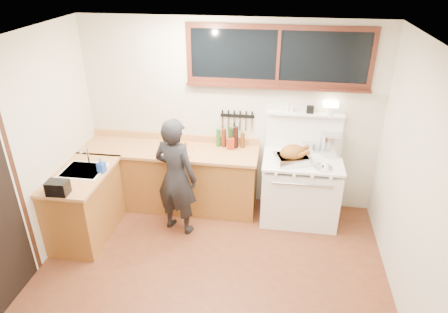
% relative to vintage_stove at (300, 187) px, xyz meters
% --- Properties ---
extents(ground_plane, '(4.00, 3.50, 0.02)m').
position_rel_vintage_stove_xyz_m(ground_plane, '(-1.00, -1.41, -0.48)').
color(ground_plane, '#552916').
extents(room_shell, '(4.10, 3.60, 2.65)m').
position_rel_vintage_stove_xyz_m(room_shell, '(-1.00, -1.41, 1.18)').
color(room_shell, beige).
rests_on(room_shell, ground).
extents(counter_back, '(2.44, 0.64, 1.00)m').
position_rel_vintage_stove_xyz_m(counter_back, '(-1.80, 0.04, -0.01)').
color(counter_back, brown).
rests_on(counter_back, ground).
extents(counter_left, '(0.64, 1.09, 0.90)m').
position_rel_vintage_stove_xyz_m(counter_left, '(-2.70, -0.79, -0.02)').
color(counter_left, brown).
rests_on(counter_left, ground).
extents(sink_unit, '(0.50, 0.45, 0.37)m').
position_rel_vintage_stove_xyz_m(sink_unit, '(-2.68, -0.71, 0.38)').
color(sink_unit, white).
rests_on(sink_unit, counter_left).
extents(vintage_stove, '(1.02, 0.74, 1.60)m').
position_rel_vintage_stove_xyz_m(vintage_stove, '(0.00, 0.00, 0.00)').
color(vintage_stove, white).
rests_on(vintage_stove, ground).
extents(back_window, '(2.32, 0.13, 0.77)m').
position_rel_vintage_stove_xyz_m(back_window, '(-0.40, 0.31, 1.60)').
color(back_window, black).
rests_on(back_window, room_shell).
extents(knife_strip, '(0.46, 0.03, 0.28)m').
position_rel_vintage_stove_xyz_m(knife_strip, '(-0.90, 0.32, 0.84)').
color(knife_strip, black).
rests_on(knife_strip, room_shell).
extents(man, '(0.66, 0.53, 1.57)m').
position_rel_vintage_stove_xyz_m(man, '(-1.57, -0.51, 0.32)').
color(man, black).
rests_on(man, ground).
extents(soap_bottle, '(0.10, 0.10, 0.19)m').
position_rel_vintage_stove_xyz_m(soap_bottle, '(-2.43, -0.71, 0.53)').
color(soap_bottle, '#2246AB').
rests_on(soap_bottle, counter_left).
extents(toaster, '(0.24, 0.17, 0.16)m').
position_rel_vintage_stove_xyz_m(toaster, '(-2.70, -1.25, 0.51)').
color(toaster, black).
rests_on(toaster, counter_left).
extents(cutting_board, '(0.41, 0.31, 0.14)m').
position_rel_vintage_stove_xyz_m(cutting_board, '(-1.66, -0.03, 0.49)').
color(cutting_board, '#BD834B').
rests_on(cutting_board, counter_back).
extents(roast_turkey, '(0.49, 0.43, 0.24)m').
position_rel_vintage_stove_xyz_m(roast_turkey, '(-0.14, -0.12, 0.53)').
color(roast_turkey, silver).
rests_on(roast_turkey, vintage_stove).
extents(stockpot, '(0.39, 0.39, 0.29)m').
position_rel_vintage_stove_xyz_m(stockpot, '(0.37, 0.20, 0.58)').
color(stockpot, silver).
rests_on(stockpot, vintage_stove).
extents(saucepan, '(0.22, 0.31, 0.13)m').
position_rel_vintage_stove_xyz_m(saucepan, '(0.07, 0.24, 0.50)').
color(saucepan, silver).
rests_on(saucepan, vintage_stove).
extents(pot_lid, '(0.23, 0.23, 0.04)m').
position_rel_vintage_stove_xyz_m(pot_lid, '(0.24, -0.22, 0.44)').
color(pot_lid, silver).
rests_on(pot_lid, vintage_stove).
extents(coffee_tin, '(0.10, 0.08, 0.15)m').
position_rel_vintage_stove_xyz_m(coffee_tin, '(-0.96, 0.16, 0.51)').
color(coffee_tin, maroon).
rests_on(coffee_tin, counter_back).
extents(pitcher, '(0.08, 0.08, 0.15)m').
position_rel_vintage_stove_xyz_m(pitcher, '(-1.07, 0.26, 0.51)').
color(pitcher, white).
rests_on(pitcher, counter_back).
extents(bottle_cluster, '(0.39, 0.07, 0.30)m').
position_rel_vintage_stove_xyz_m(bottle_cluster, '(-0.98, 0.22, 0.57)').
color(bottle_cluster, black).
rests_on(bottle_cluster, counter_back).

